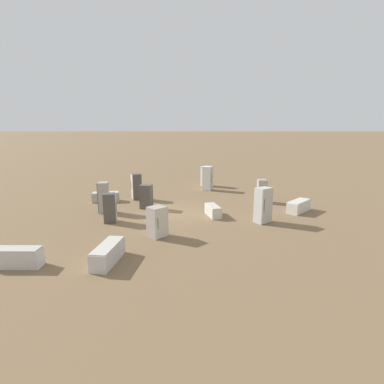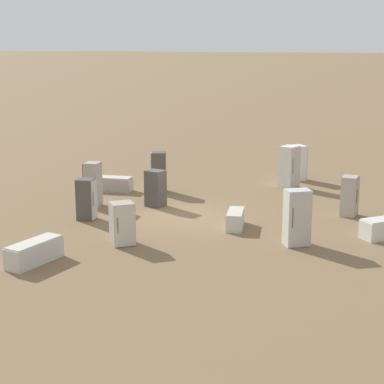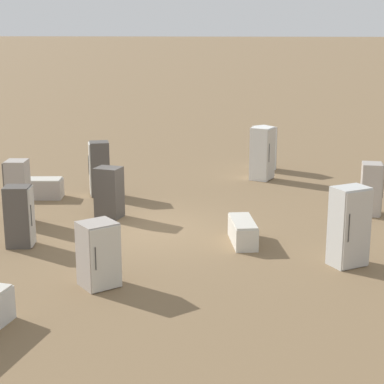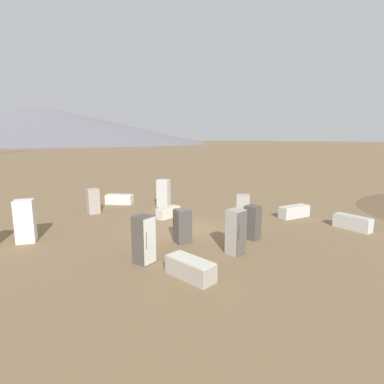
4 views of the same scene
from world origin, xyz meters
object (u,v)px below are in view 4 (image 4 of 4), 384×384
(discarded_fridge_6, at_px, (168,212))
(discarded_fridge_7, at_px, (252,222))
(discarded_fridge_11, at_px, (294,211))
(discarded_fridge_5, at_px, (93,201))
(discarded_fridge_8, at_px, (144,240))
(discarded_fridge_1, at_px, (243,207))
(discarded_fridge_13, at_px, (352,223))
(discarded_fridge_9, at_px, (182,226))
(discarded_fridge_10, at_px, (119,199))
(discarded_fridge_12, at_px, (190,268))
(discarded_fridge_2, at_px, (164,193))
(discarded_fridge_0, at_px, (25,221))
(discarded_fridge_3, at_px, (236,232))

(discarded_fridge_6, relative_size, discarded_fridge_7, 1.03)
(discarded_fridge_11, bearing_deg, discarded_fridge_5, 56.88)
(discarded_fridge_7, distance_m, discarded_fridge_8, 5.31)
(discarded_fridge_1, height_order, discarded_fridge_13, discarded_fridge_1)
(discarded_fridge_9, bearing_deg, discarded_fridge_7, -107.13)
(discarded_fridge_5, relative_size, discarded_fridge_11, 0.77)
(discarded_fridge_10, xyz_separation_m, discarded_fridge_12, (-2.76, -12.22, -0.02))
(discarded_fridge_10, distance_m, discarded_fridge_13, 14.65)
(discarded_fridge_2, xyz_separation_m, discarded_fridge_10, (-2.05, 2.67, -0.60))
(discarded_fridge_5, distance_m, discarded_fridge_9, 7.71)
(discarded_fridge_5, bearing_deg, discarded_fridge_13, -47.30)
(discarded_fridge_0, distance_m, discarded_fridge_10, 8.28)
(discarded_fridge_2, relative_size, discarded_fridge_8, 1.04)
(discarded_fridge_7, height_order, discarded_fridge_10, discarded_fridge_7)
(discarded_fridge_1, xyz_separation_m, discarded_fridge_6, (-3.29, 2.83, -0.40))
(discarded_fridge_13, bearing_deg, discarded_fridge_5, -48.46)
(discarded_fridge_3, xyz_separation_m, discarded_fridge_11, (6.81, 1.99, -0.56))
(discarded_fridge_0, bearing_deg, discarded_fridge_7, -15.27)
(discarded_fridge_11, bearing_deg, discarded_fridge_0, 78.85)
(discarded_fridge_2, height_order, discarded_fridge_11, discarded_fridge_2)
(discarded_fridge_2, xyz_separation_m, discarded_fridge_6, (-1.24, -2.53, -0.63))
(discarded_fridge_11, xyz_separation_m, discarded_fridge_12, (-9.53, -2.61, -0.02))
(discarded_fridge_0, height_order, discarded_fridge_5, discarded_fridge_0)
(discarded_fridge_6, bearing_deg, discarded_fridge_8, -53.25)
(discarded_fridge_6, height_order, discarded_fridge_9, discarded_fridge_9)
(discarded_fridge_3, height_order, discarded_fridge_8, discarded_fridge_3)
(discarded_fridge_2, bearing_deg, discarded_fridge_12, -61.47)
(discarded_fridge_3, xyz_separation_m, discarded_fridge_13, (7.13, -1.22, -0.55))
(discarded_fridge_2, height_order, discarded_fridge_6, discarded_fridge_2)
(discarded_fridge_9, distance_m, discarded_fridge_13, 8.84)
(discarded_fridge_0, distance_m, discarded_fridge_3, 9.27)
(discarded_fridge_7, xyz_separation_m, discarded_fridge_10, (-1.87, 10.75, -0.44))
(discarded_fridge_8, bearing_deg, discarded_fridge_0, -78.31)
(discarded_fridge_9, bearing_deg, discarded_fridge_13, -102.80)
(discarded_fridge_11, bearing_deg, discarded_fridge_13, -166.46)
(discarded_fridge_7, relative_size, discarded_fridge_9, 1.05)
(discarded_fridge_6, bearing_deg, discarded_fridge_13, 26.29)
(discarded_fridge_0, distance_m, discarded_fridge_7, 10.19)
(discarded_fridge_6, distance_m, discarded_fridge_9, 4.41)
(discarded_fridge_5, bearing_deg, discarded_fridge_3, -74.27)
(discarded_fridge_10, bearing_deg, discarded_fridge_11, 79.36)
(discarded_fridge_3, distance_m, discarded_fridge_6, 6.48)
(discarded_fridge_6, relative_size, discarded_fridge_13, 0.89)
(discarded_fridge_2, bearing_deg, discarded_fridge_10, -177.33)
(discarded_fridge_9, distance_m, discarded_fridge_10, 9.27)
(discarded_fridge_2, xyz_separation_m, discarded_fridge_7, (-0.18, -8.08, -0.16))
(discarded_fridge_0, xyz_separation_m, discarded_fridge_6, (7.37, -0.19, -0.65))
(discarded_fridge_2, height_order, discarded_fridge_8, discarded_fridge_2)
(discarded_fridge_7, height_order, discarded_fridge_9, discarded_fridge_7)
(discarded_fridge_2, xyz_separation_m, discarded_fridge_12, (-4.80, -9.55, -0.61))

